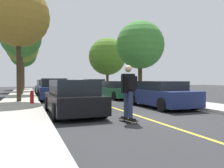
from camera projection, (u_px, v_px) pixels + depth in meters
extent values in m
plane|color=#2D2D30|center=(139.00, 116.00, 8.83)|extent=(80.00, 80.00, 0.00)
cube|color=#ADA89E|center=(14.00, 122.00, 7.25)|extent=(2.18, 56.00, 0.14)
cube|color=gold|center=(106.00, 105.00, 12.57)|extent=(0.12, 39.20, 0.01)
cube|color=black|center=(72.00, 102.00, 9.33)|extent=(1.87, 4.24, 0.66)
cube|color=black|center=(73.00, 87.00, 9.25)|extent=(1.63, 2.66, 0.58)
cylinder|color=black|center=(103.00, 110.00, 8.33)|extent=(0.23, 0.64, 0.64)
cylinder|color=black|center=(56.00, 112.00, 7.71)|extent=(0.23, 0.64, 0.64)
cylinder|color=black|center=(84.00, 102.00, 10.95)|extent=(0.23, 0.64, 0.64)
cylinder|color=black|center=(48.00, 104.00, 10.34)|extent=(0.23, 0.64, 0.64)
cube|color=navy|center=(53.00, 92.00, 16.06)|extent=(2.05, 4.47, 0.75)
cube|color=black|center=(53.00, 82.00, 16.07)|extent=(1.76, 2.71, 0.57)
cylinder|color=black|center=(69.00, 96.00, 14.92)|extent=(0.24, 0.65, 0.64)
cylinder|color=black|center=(41.00, 97.00, 14.37)|extent=(0.24, 0.65, 0.64)
cylinder|color=black|center=(64.00, 94.00, 17.77)|extent=(0.24, 0.65, 0.64)
cylinder|color=black|center=(40.00, 94.00, 17.21)|extent=(0.24, 0.65, 0.64)
cube|color=#38383D|center=(47.00, 89.00, 21.34)|extent=(1.93, 4.20, 0.65)
cube|color=black|center=(47.00, 83.00, 21.26)|extent=(1.66, 2.74, 0.58)
cylinder|color=black|center=(58.00, 92.00, 20.40)|extent=(0.24, 0.65, 0.64)
cylinder|color=black|center=(39.00, 92.00, 19.76)|extent=(0.24, 0.65, 0.64)
cylinder|color=black|center=(54.00, 90.00, 22.93)|extent=(0.24, 0.65, 0.64)
cylinder|color=black|center=(36.00, 91.00, 22.29)|extent=(0.24, 0.65, 0.64)
cube|color=navy|center=(161.00, 97.00, 11.58)|extent=(1.84, 4.26, 0.72)
cube|color=black|center=(160.00, 85.00, 11.65)|extent=(1.61, 2.60, 0.44)
cylinder|color=black|center=(134.00, 99.00, 12.61)|extent=(0.22, 0.64, 0.64)
cylinder|color=black|center=(160.00, 98.00, 13.22)|extent=(0.22, 0.64, 0.64)
cylinder|color=black|center=(163.00, 105.00, 9.95)|extent=(0.22, 0.64, 0.64)
cylinder|color=black|center=(194.00, 103.00, 10.56)|extent=(0.22, 0.64, 0.64)
cube|color=#1E5B33|center=(118.00, 92.00, 17.12)|extent=(1.96, 4.54, 0.64)
cube|color=black|center=(118.00, 84.00, 17.00)|extent=(1.70, 2.81, 0.49)
cylinder|color=black|center=(100.00, 93.00, 18.24)|extent=(0.23, 0.64, 0.64)
cylinder|color=black|center=(120.00, 93.00, 18.89)|extent=(0.23, 0.64, 0.64)
cylinder|color=black|center=(115.00, 96.00, 15.36)|extent=(0.23, 0.64, 0.64)
cylinder|color=black|center=(138.00, 95.00, 16.01)|extent=(0.23, 0.64, 0.64)
cube|color=#38383D|center=(94.00, 88.00, 23.23)|extent=(1.89, 4.57, 0.74)
cube|color=black|center=(94.00, 82.00, 23.19)|extent=(1.64, 2.72, 0.53)
cylinder|color=black|center=(82.00, 90.00, 24.43)|extent=(0.23, 0.64, 0.64)
cylinder|color=black|center=(97.00, 89.00, 24.98)|extent=(0.23, 0.64, 0.64)
cylinder|color=black|center=(89.00, 91.00, 21.48)|extent=(0.23, 0.64, 0.64)
cylinder|color=black|center=(106.00, 91.00, 22.03)|extent=(0.23, 0.64, 0.64)
cylinder|color=#3D2D1E|center=(19.00, 69.00, 13.42)|extent=(0.26, 0.26, 3.86)
sphere|color=olive|center=(18.00, 16.00, 13.36)|extent=(3.63, 3.63, 3.63)
cylinder|color=#4C3823|center=(21.00, 70.00, 19.71)|extent=(0.25, 0.25, 4.15)
sphere|color=#3D7F33|center=(21.00, 37.00, 19.65)|extent=(3.47, 3.47, 3.47)
cylinder|color=#4C3823|center=(23.00, 75.00, 25.76)|extent=(0.26, 0.26, 3.69)
sphere|color=olive|center=(22.00, 47.00, 25.69)|extent=(3.58, 3.58, 3.58)
cylinder|color=#3D2D1E|center=(23.00, 76.00, 31.93)|extent=(0.31, 0.31, 3.59)
sphere|color=#2D6B28|center=(23.00, 54.00, 31.87)|extent=(3.65, 3.65, 3.65)
cylinder|color=#3D2D1E|center=(140.00, 78.00, 18.38)|extent=(0.33, 0.33, 2.73)
sphere|color=#3D7F33|center=(140.00, 45.00, 18.33)|extent=(3.86, 3.86, 3.86)
cylinder|color=#4C3823|center=(107.00, 78.00, 25.84)|extent=(0.30, 0.30, 2.92)
sphere|color=#4C7A23|center=(107.00, 56.00, 25.79)|extent=(4.22, 4.22, 4.22)
cylinder|color=#B2140F|center=(32.00, 98.00, 12.21)|extent=(0.20, 0.20, 0.55)
sphere|color=#B2140F|center=(32.00, 92.00, 12.21)|extent=(0.18, 0.18, 0.18)
cube|color=black|center=(128.00, 120.00, 7.57)|extent=(0.41, 0.87, 0.02)
cylinder|color=beige|center=(120.00, 120.00, 7.80)|extent=(0.04, 0.06, 0.06)
cylinder|color=beige|center=(124.00, 120.00, 7.91)|extent=(0.04, 0.06, 0.06)
cylinder|color=beige|center=(132.00, 123.00, 7.24)|extent=(0.04, 0.06, 0.06)
cylinder|color=beige|center=(137.00, 123.00, 7.34)|extent=(0.04, 0.06, 0.06)
cube|color=#99999E|center=(122.00, 119.00, 7.85)|extent=(0.11, 0.06, 0.02)
cube|color=#99999E|center=(135.00, 122.00, 7.29)|extent=(0.11, 0.06, 0.02)
cube|color=black|center=(124.00, 117.00, 7.75)|extent=(0.16, 0.28, 0.06)
cube|color=black|center=(132.00, 119.00, 7.39)|extent=(0.16, 0.28, 0.06)
cylinder|color=#283351|center=(126.00, 104.00, 7.66)|extent=(0.18, 0.18, 0.88)
cylinder|color=#283351|center=(130.00, 105.00, 7.46)|extent=(0.18, 0.18, 0.88)
cube|color=black|center=(128.00, 83.00, 7.55)|extent=(0.44, 0.31, 0.64)
sphere|color=tan|center=(128.00, 69.00, 7.54)|extent=(0.23, 0.23, 0.23)
cylinder|color=black|center=(122.00, 84.00, 7.41)|extent=(0.11, 0.11, 0.58)
cylinder|color=black|center=(134.00, 84.00, 7.68)|extent=(0.11, 0.11, 0.58)
cube|color=black|center=(132.00, 83.00, 7.38)|extent=(0.33, 0.25, 0.44)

